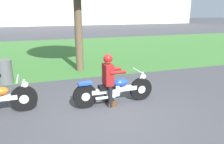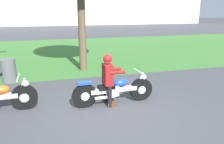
# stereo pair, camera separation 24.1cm
# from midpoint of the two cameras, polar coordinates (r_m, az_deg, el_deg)

# --- Properties ---
(ground) EXTENTS (120.00, 120.00, 0.00)m
(ground) POSITION_cam_midpoint_polar(r_m,az_deg,el_deg) (5.54, -1.33, -11.21)
(ground) COLOR #424247
(grass_verge) EXTENTS (60.00, 12.00, 0.01)m
(grass_verge) POSITION_cam_midpoint_polar(r_m,az_deg,el_deg) (14.34, -12.25, 5.26)
(grass_verge) COLOR #3D7533
(grass_verge) RESTS_ON ground
(motorcycle_lead) EXTENTS (2.27, 0.66, 0.88)m
(motorcycle_lead) POSITION_cam_midpoint_polar(r_m,az_deg,el_deg) (6.08, -0.48, -4.64)
(motorcycle_lead) COLOR black
(motorcycle_lead) RESTS_ON ground
(rider_lead) EXTENTS (0.56, 0.48, 1.40)m
(rider_lead) POSITION_cam_midpoint_polar(r_m,az_deg,el_deg) (5.90, -2.04, -0.94)
(rider_lead) COLOR black
(rider_lead) RESTS_ON ground
(trash_can) EXTENTS (0.52, 0.52, 0.84)m
(trash_can) POSITION_cam_midpoint_polar(r_m,az_deg,el_deg) (8.67, -26.61, 0.06)
(trash_can) COLOR #595E5B
(trash_can) RESTS_ON ground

